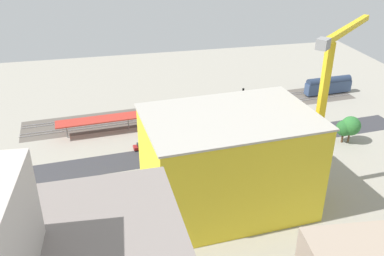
{
  "coord_description": "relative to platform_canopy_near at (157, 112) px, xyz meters",
  "views": [
    {
      "loc": [
        29.2,
        96.37,
        54.96
      ],
      "look_at": [
        7.56,
        1.5,
        5.64
      ],
      "focal_mm": 39.48,
      "sensor_mm": 36.0,
      "label": 1
    }
  ],
  "objects": [
    {
      "name": "rail_bed",
      "position": [
        -14.5,
        -8.31,
        -4.22
      ],
      "size": [
        107.16,
        21.11,
        0.01
      ],
      "primitive_type": "cube",
      "rotation": [
        0.0,
        0.0,
        0.07
      ],
      "color": "#5B544C",
      "rests_on": "ground"
    },
    {
      "name": "passenger_coach",
      "position": [
        -60.31,
        -11.06,
        -0.97
      ],
      "size": [
        16.68,
        4.08,
        6.16
      ],
      "color": "black",
      "rests_on": "ground"
    },
    {
      "name": "construction_roof_slab",
      "position": [
        -8.56,
        40.36,
        16.4
      ],
      "size": [
        34.6,
        24.43,
        0.4
      ],
      "primitive_type": "cube",
      "rotation": [
        0.0,
        0.0,
        0.07
      ],
      "color": "#B7B2A8",
      "rests_on": "construction_building"
    },
    {
      "name": "parked_car_5",
      "position": [
        -1.77,
        12.57,
        -3.48
      ],
      "size": [
        4.35,
        2.04,
        1.68
      ],
      "color": "black",
      "rests_on": "ground"
    },
    {
      "name": "street_tree_3",
      "position": [
        -23.17,
        22.11,
        0.82
      ],
      "size": [
        5.72,
        5.72,
        7.9
      ],
      "color": "brown",
      "rests_on": "ground"
    },
    {
      "name": "parked_car_6",
      "position": [
        6.09,
        12.81,
        -3.46
      ],
      "size": [
        4.64,
        2.32,
        1.71
      ],
      "color": "black",
      "rests_on": "ground"
    },
    {
      "name": "parked_car_4",
      "position": [
        -8.52,
        12.68,
        -3.41
      ],
      "size": [
        4.2,
        1.98,
        1.81
      ],
      "color": "black",
      "rests_on": "ground"
    },
    {
      "name": "parked_car_3",
      "position": [
        -16.94,
        13.15,
        -3.54
      ],
      "size": [
        4.28,
        2.13,
        1.52
      ],
      "color": "black",
      "rests_on": "ground"
    },
    {
      "name": "platform_canopy_near",
      "position": [
        0.0,
        0.0,
        0.0
      ],
      "size": [
        56.67,
        8.9,
        4.41
      ],
      "color": "#B73328",
      "rests_on": "ground"
    },
    {
      "name": "street_tree_1",
      "position": [
        -48.67,
        21.35,
        0.66
      ],
      "size": [
        5.18,
        5.18,
        7.48
      ],
      "color": "brown",
      "rests_on": "ground"
    },
    {
      "name": "street_tree_2",
      "position": [
        -22.32,
        20.63,
        0.5
      ],
      "size": [
        6.2,
        6.2,
        7.82
      ],
      "color": "brown",
      "rests_on": "ground"
    },
    {
      "name": "track_rails",
      "position": [
        -14.5,
        -8.31,
        -4.04
      ],
      "size": [
        106.2,
        14.71,
        0.12
      ],
      "color": "#9E9EA8",
      "rests_on": "ground"
    },
    {
      "name": "parked_car_0",
      "position": [
        -38.09,
        12.81,
        -3.45
      ],
      "size": [
        4.9,
        2.07,
        1.72
      ],
      "color": "black",
      "rests_on": "ground"
    },
    {
      "name": "traffic_light",
      "position": [
        -13.45,
        11.95,
        0.31
      ],
      "size": [
        0.5,
        0.36,
        6.86
      ],
      "color": "#333333",
      "rests_on": "ground"
    },
    {
      "name": "ground_plane",
      "position": [
        -14.5,
        13.15,
        -4.22
      ],
      "size": [
        170.34,
        170.34,
        0.0
      ],
      "primitive_type": "plane",
      "color": "#9E998C",
      "rests_on": "ground"
    },
    {
      "name": "street_tree_0",
      "position": [
        -46.99,
        21.04,
        0.0
      ],
      "size": [
        4.28,
        4.28,
        6.39
      ],
      "color": "brown",
      "rests_on": "ground"
    },
    {
      "name": "construction_building",
      "position": [
        -8.56,
        40.36,
        5.99
      ],
      "size": [
        33.96,
        23.79,
        20.42
      ],
      "primitive_type": "cube",
      "rotation": [
        0.0,
        0.0,
        0.07
      ],
      "color": "yellow",
      "rests_on": "ground"
    },
    {
      "name": "tower_crane",
      "position": [
        -30.45,
        37.02,
        16.89
      ],
      "size": [
        22.5,
        20.07,
        35.05
      ],
      "color": "gray",
      "rests_on": "ground"
    },
    {
      "name": "street_asphalt",
      "position": [
        -14.5,
        16.15,
        -4.22
      ],
      "size": [
        106.84,
        16.63,
        0.01
      ],
      "primitive_type": "cube",
      "rotation": [
        0.0,
        0.0,
        0.07
      ],
      "color": "#38383D",
      "rests_on": "ground"
    },
    {
      "name": "parked_car_2",
      "position": [
        -24.21,
        12.68,
        -3.5
      ],
      "size": [
        4.8,
        2.22,
        1.6
      ],
      "color": "black",
      "rests_on": "ground"
    },
    {
      "name": "box_truck_0",
      "position": [
        -8.99,
        23.71,
        -2.68
      ],
      "size": [
        9.86,
        3.1,
        3.12
      ],
      "color": "black",
      "rests_on": "ground"
    },
    {
      "name": "parked_car_1",
      "position": [
        -31.44,
        12.84,
        -3.43
      ],
      "size": [
        4.64,
        1.95,
        1.75
      ],
      "color": "black",
      "rests_on": "ground"
    },
    {
      "name": "locomotive",
      "position": [
        -35.32,
        -11.06,
        -2.5
      ],
      "size": [
        14.26,
        3.5,
        4.89
      ],
      "color": "black",
      "rests_on": "ground"
    }
  ]
}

